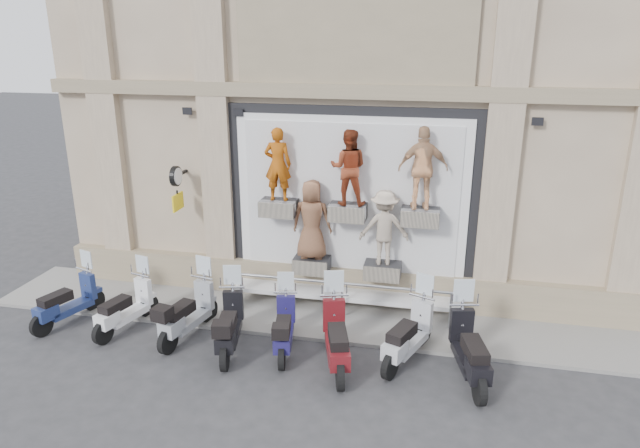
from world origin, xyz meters
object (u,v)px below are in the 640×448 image
at_px(scooter_g, 409,324).
at_px(guard_rail, 342,302).
at_px(scooter_d, 229,315).
at_px(scooter_c, 187,303).
at_px(scooter_b, 125,298).
at_px(scooter_e, 284,318).
at_px(scooter_a, 66,292).
at_px(clock_sign_bracket, 177,182).
at_px(scooter_f, 337,326).
at_px(scooter_h, 471,338).

bearing_deg(scooter_g, guard_rail, 161.01).
bearing_deg(scooter_d, scooter_c, 150.40).
height_order(scooter_b, scooter_g, scooter_g).
bearing_deg(scooter_c, scooter_e, 8.31).
bearing_deg(scooter_a, scooter_d, 13.15).
bearing_deg(clock_sign_bracket, scooter_f, -28.56).
bearing_deg(scooter_g, scooter_a, -157.83).
height_order(scooter_d, scooter_f, scooter_f).
bearing_deg(scooter_f, scooter_h, -13.21).
xyz_separation_m(scooter_e, scooter_h, (3.52, -0.21, 0.11)).
bearing_deg(scooter_b, scooter_g, 14.63).
relative_size(clock_sign_bracket, scooter_a, 0.56).
height_order(scooter_d, scooter_g, scooter_g).
height_order(scooter_e, scooter_h, scooter_h).
bearing_deg(scooter_c, scooter_a, -168.79).
height_order(scooter_c, scooter_d, scooter_c).
height_order(guard_rail, scooter_c, scooter_c).
bearing_deg(scooter_d, scooter_b, 160.14).
relative_size(clock_sign_bracket, scooter_h, 0.50).
bearing_deg(scooter_e, clock_sign_bracket, 136.09).
relative_size(scooter_b, scooter_g, 0.93).
relative_size(clock_sign_bracket, scooter_e, 0.57).
relative_size(scooter_d, scooter_f, 0.94).
xyz_separation_m(scooter_d, scooter_e, (1.05, 0.21, -0.06)).
xyz_separation_m(clock_sign_bracket, scooter_d, (1.96, -2.14, -2.02)).
distance_m(guard_rail, scooter_h, 3.14).
distance_m(scooter_a, scooter_h, 8.40).
height_order(scooter_a, scooter_d, scooter_d).
distance_m(scooter_c, scooter_g, 4.48).
height_order(scooter_b, scooter_e, scooter_b).
height_order(scooter_c, scooter_f, scooter_f).
distance_m(scooter_e, scooter_h, 3.53).
bearing_deg(scooter_a, scooter_c, 17.85).
relative_size(clock_sign_bracket, scooter_g, 0.52).
bearing_deg(scooter_d, scooter_h, -12.38).
bearing_deg(scooter_c, scooter_b, -168.97).
bearing_deg(scooter_e, scooter_d, 179.84).
relative_size(scooter_e, scooter_h, 0.87).
bearing_deg(scooter_g, clock_sign_bracket, -176.30).
height_order(clock_sign_bracket, scooter_c, clock_sign_bracket).
relative_size(scooter_d, scooter_h, 0.94).
relative_size(guard_rail, scooter_e, 2.84).
height_order(guard_rail, scooter_a, scooter_a).
bearing_deg(scooter_a, scooter_g, 18.17).
height_order(guard_rail, clock_sign_bracket, clock_sign_bracket).
relative_size(scooter_b, scooter_d, 0.94).
height_order(scooter_a, scooter_e, scooter_a).
height_order(scooter_c, scooter_e, scooter_c).
distance_m(scooter_b, scooter_e, 3.50).
distance_m(clock_sign_bracket, scooter_h, 7.15).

